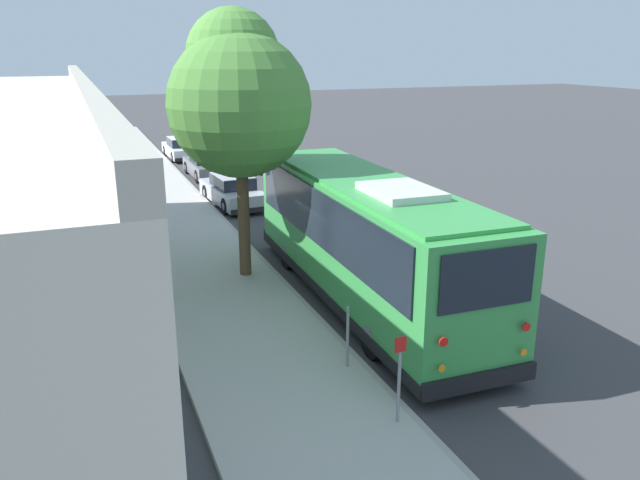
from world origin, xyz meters
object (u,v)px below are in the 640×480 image
Objects in this scene: parked_sedan_white at (181,148)px; sign_post_near at (399,379)px; parked_sedan_silver at (232,191)px; sign_post_far at (348,337)px; shuttle_bus at (365,234)px; street_tree at (238,95)px; parked_sedan_gray at (207,165)px.

sign_post_near is at bearing 176.10° from parked_sedan_white.
sign_post_far is at bearing 170.78° from parked_sedan_silver.
shuttle_bus is 6.66× the size of sign_post_near.
street_tree is at bearing 42.08° from shuttle_bus.
parked_sedan_silver is 12.85m from parked_sedan_white.
sign_post_far reaches higher than parked_sedan_white.
sign_post_near reaches higher than parked_sedan_white.
parked_sedan_gray is at bearing -4.35° from sign_post_far.
shuttle_bus reaches higher than sign_post_far.
sign_post_far is (-6.27, -0.49, -4.45)m from street_tree.
sign_post_near reaches higher than parked_sedan_silver.
parked_sedan_silver is at bearing -11.94° from street_tree.
parked_sedan_silver reaches higher than parked_sedan_gray.
sign_post_near is at bearing -176.65° from street_tree.
shuttle_bus is at bearing -30.57° from sign_post_far.
shuttle_bus is at bearing -19.76° from sign_post_near.
street_tree reaches higher than sign_post_near.
parked_sedan_gray is 21.52m from sign_post_far.
street_tree is (-15.19, 2.13, 4.66)m from parked_sedan_gray.
sign_post_near is (-5.55, 1.99, -0.88)m from shuttle_bus.
sign_post_near is 1.23× the size of sign_post_far.
street_tree is 4.51× the size of sign_post_near.
shuttle_bus reaches higher than parked_sedan_white.
street_tree is (-21.63, 1.90, 4.69)m from parked_sedan_white.
parked_sedan_gray is 0.58× the size of street_tree.
parked_sedan_gray is 6.44m from parked_sedan_white.
parked_sedan_gray is at bearing 2.57° from shuttle_bus.
parked_sedan_white is at bearing -2.89° from sign_post_far.
shuttle_bus reaches higher than parked_sedan_silver.
shuttle_bus is 5.96m from sign_post_near.
parked_sedan_gray is (18.08, 0.36, -1.26)m from shuttle_bus.
parked_sedan_white is (6.44, 0.22, -0.03)m from parked_sedan_gray.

